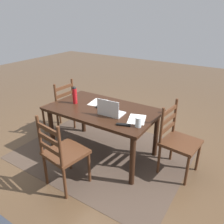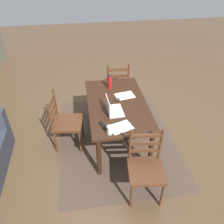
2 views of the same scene
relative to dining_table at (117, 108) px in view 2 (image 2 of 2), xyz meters
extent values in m
plane|color=brown|center=(0.00, 0.00, -0.64)|extent=(14.00, 14.00, 0.00)
cube|color=#47382D|center=(0.00, 0.00, -0.64)|extent=(2.44, 1.90, 0.01)
cube|color=black|center=(0.00, 0.00, 0.07)|extent=(1.53, 0.90, 0.04)
cylinder|color=black|center=(-0.68, -0.37, -0.30)|extent=(0.07, 0.07, 0.70)
cylinder|color=black|center=(0.68, -0.37, -0.30)|extent=(0.07, 0.07, 0.70)
cylinder|color=black|center=(-0.68, 0.37, -0.30)|extent=(0.07, 0.07, 0.70)
cylinder|color=black|center=(0.68, 0.37, -0.30)|extent=(0.07, 0.07, 0.70)
cube|color=#4C2B19|center=(-1.09, -0.18, -0.19)|extent=(0.49, 0.49, 0.04)
cylinder|color=#4C2B19|center=(-1.30, -0.35, -0.43)|extent=(0.04, 0.04, 0.43)
cylinder|color=#4C2B19|center=(-1.26, 0.03, -0.43)|extent=(0.04, 0.04, 0.43)
cylinder|color=#4C2B19|center=(-0.93, -0.39, -0.43)|extent=(0.04, 0.04, 0.43)
cylinder|color=#4C2B19|center=(-0.88, -0.01, -0.43)|extent=(0.04, 0.04, 0.43)
cylinder|color=#4C2B19|center=(-0.92, -0.39, 0.06)|extent=(0.04, 0.04, 0.50)
cylinder|color=#4C2B19|center=(-0.87, -0.01, 0.06)|extent=(0.04, 0.04, 0.50)
cube|color=#4C2B19|center=(-0.90, -0.20, -0.04)|extent=(0.06, 0.36, 0.05)
cube|color=#4C2B19|center=(-0.90, -0.20, 0.08)|extent=(0.06, 0.36, 0.05)
cube|color=#4C2B19|center=(-0.90, -0.20, 0.21)|extent=(0.06, 0.36, 0.05)
cube|color=#4C2B19|center=(0.00, 0.78, -0.19)|extent=(0.50, 0.50, 0.04)
cylinder|color=#4C2B19|center=(0.16, 0.56, -0.43)|extent=(0.04, 0.04, 0.43)
cylinder|color=#4C2B19|center=(-0.22, 0.62, -0.43)|extent=(0.04, 0.04, 0.43)
cylinder|color=#4C2B19|center=(0.22, 0.94, -0.43)|extent=(0.04, 0.04, 0.43)
cylinder|color=#4C2B19|center=(-0.16, 0.99, -0.43)|extent=(0.04, 0.04, 0.43)
cylinder|color=#4C2B19|center=(0.22, 0.95, 0.06)|extent=(0.04, 0.04, 0.50)
cylinder|color=#4C2B19|center=(-0.16, 1.00, 0.06)|extent=(0.04, 0.04, 0.50)
cube|color=#4C2B19|center=(0.03, 0.98, -0.04)|extent=(0.36, 0.08, 0.05)
cube|color=#4C2B19|center=(0.03, 0.98, 0.08)|extent=(0.36, 0.08, 0.05)
cube|color=#4C2B19|center=(0.03, 0.98, 0.21)|extent=(0.36, 0.08, 0.05)
cube|color=#4C2B19|center=(1.09, -0.18, -0.19)|extent=(0.46, 0.46, 0.04)
cylinder|color=#4C2B19|center=(1.29, 0.00, -0.43)|extent=(0.04, 0.04, 0.43)
cylinder|color=#4C2B19|center=(1.28, -0.38, -0.43)|extent=(0.04, 0.04, 0.43)
cylinder|color=#4C2B19|center=(0.91, 0.02, -0.43)|extent=(0.04, 0.04, 0.43)
cylinder|color=#4C2B19|center=(0.90, -0.36, -0.43)|extent=(0.04, 0.04, 0.43)
cylinder|color=#4C2B19|center=(0.90, 0.02, 0.06)|extent=(0.04, 0.04, 0.50)
cylinder|color=#4C2B19|center=(0.89, -0.36, 0.06)|extent=(0.04, 0.04, 0.50)
cube|color=#4C2B19|center=(0.89, -0.17, -0.04)|extent=(0.04, 0.36, 0.05)
cube|color=#4C2B19|center=(0.89, -0.17, 0.08)|extent=(0.04, 0.36, 0.05)
cube|color=#4C2B19|center=(0.89, -0.17, 0.21)|extent=(0.04, 0.36, 0.05)
cube|color=silver|center=(-0.20, 0.07, 0.10)|extent=(0.33, 0.24, 0.02)
cube|color=silver|center=(-0.20, 0.17, 0.21)|extent=(0.32, 0.03, 0.21)
cube|color=#A5CCEA|center=(-0.20, 0.17, 0.21)|extent=(0.30, 0.02, 0.19)
cylinder|color=#A81419|center=(0.46, 0.05, 0.21)|extent=(0.07, 0.07, 0.23)
sphere|color=black|center=(0.46, 0.05, 0.32)|extent=(0.06, 0.06, 0.06)
cylinder|color=silver|center=(-0.66, 0.21, 0.15)|extent=(0.07, 0.07, 0.12)
ellipsoid|color=black|center=(0.08, -0.01, 0.11)|extent=(0.06, 0.10, 0.03)
cube|color=black|center=(-0.50, 0.28, 0.10)|extent=(0.17, 0.10, 0.02)
cube|color=white|center=(-0.56, 0.05, 0.10)|extent=(0.29, 0.35, 0.00)
cube|color=white|center=(0.20, -0.15, 0.10)|extent=(0.26, 0.33, 0.00)
camera|label=1|loc=(-1.67, 2.37, 1.35)|focal=35.90mm
camera|label=2|loc=(-2.87, 0.51, 2.10)|focal=37.20mm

